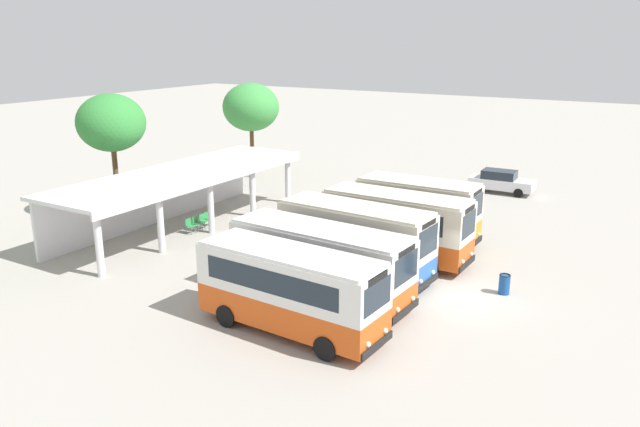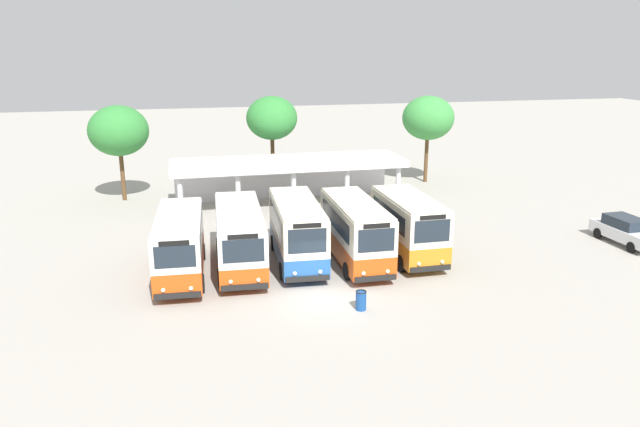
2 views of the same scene
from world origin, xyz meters
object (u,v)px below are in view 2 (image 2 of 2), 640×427
city_bus_fourth_amber (356,230)px  waiting_chair_middle_seat (297,201)px  waiting_chair_fourth_seat (304,200)px  litter_bin_apron (361,300)px  waiting_chair_second_from_end (289,201)px  city_bus_fifth_blue (408,225)px  city_bus_nearest_orange (180,243)px  city_bus_second_in_row (240,235)px  waiting_chair_end_by_column (281,202)px  parked_car_flank (626,231)px  city_bus_middle_cream (297,230)px

city_bus_fourth_amber → waiting_chair_middle_seat: (-0.93, 11.86, -1.37)m
waiting_chair_fourth_seat → litter_bin_apron: (-1.11, -17.85, -0.07)m
waiting_chair_second_from_end → waiting_chair_fourth_seat: same height
city_bus_fifth_blue → waiting_chair_second_from_end: bearing=111.4°
city_bus_nearest_orange → city_bus_second_in_row: bearing=10.0°
waiting_chair_end_by_column → waiting_chair_second_from_end: (0.57, -0.00, 0.00)m
waiting_chair_end_by_column → waiting_chair_middle_seat: size_ratio=1.00×
city_bus_fourth_amber → litter_bin_apron: 6.20m
city_bus_second_in_row → waiting_chair_fourth_seat: city_bus_second_in_row is taller
city_bus_fifth_blue → city_bus_nearest_orange: bearing=179.9°
parked_car_flank → waiting_chair_end_by_column: bearing=146.2°
city_bus_middle_cream → waiting_chair_second_from_end: bearing=81.9°
city_bus_second_in_row → city_bus_fourth_amber: (6.19, -0.71, 0.09)m
waiting_chair_middle_seat → city_bus_fourth_amber: bearing=-85.5°
city_bus_fourth_amber → waiting_chair_end_by_column: bearing=99.9°
city_bus_fourth_amber → city_bus_second_in_row: bearing=173.5°
city_bus_nearest_orange → waiting_chair_second_from_end: (7.79, 11.71, -1.28)m
waiting_chair_end_by_column → waiting_chair_second_from_end: 0.57m
parked_car_flank → waiting_chair_fourth_seat: bearing=143.3°
waiting_chair_fourth_seat → litter_bin_apron: bearing=-93.6°
waiting_chair_second_from_end → waiting_chair_fourth_seat: (1.14, 0.13, 0.00)m
city_bus_fourth_amber → city_bus_fifth_blue: size_ratio=1.15×
city_bus_second_in_row → litter_bin_apron: (4.72, -6.55, -1.35)m
parked_car_flank → city_bus_second_in_row: bearing=176.5°
city_bus_nearest_orange → city_bus_middle_cream: 6.21m
city_bus_second_in_row → parked_car_flank: 22.93m
waiting_chair_end_by_column → city_bus_fifth_blue: bearing=-66.2°
city_bus_second_in_row → waiting_chair_middle_seat: (5.26, 11.15, -1.28)m
waiting_chair_fourth_seat → litter_bin_apron: size_ratio=0.96×
city_bus_middle_cream → parked_car_flank: (19.78, -1.37, -1.08)m
city_bus_middle_cream → waiting_chair_end_by_column: (1.03, 11.19, -1.38)m
city_bus_nearest_orange → city_bus_fifth_blue: 12.38m
litter_bin_apron → waiting_chair_end_by_column: bearing=91.9°
city_bus_fourth_amber → waiting_chair_second_from_end: city_bus_fourth_amber is taller
city_bus_fifth_blue → waiting_chair_end_by_column: (-5.16, 11.74, -1.39)m
waiting_chair_end_by_column → waiting_chair_middle_seat: bearing=-0.7°
city_bus_fourth_amber → parked_car_flank: size_ratio=1.67×
parked_car_flank → city_bus_nearest_orange: bearing=178.1°
city_bus_middle_cream → city_bus_fourth_amber: size_ratio=1.00×
waiting_chair_end_by_column → litter_bin_apron: (0.60, -17.72, -0.07)m
city_bus_second_in_row → waiting_chair_end_by_column: (4.12, 11.16, -1.28)m
city_bus_middle_cream → waiting_chair_fourth_seat: (2.74, 11.32, -1.38)m
city_bus_nearest_orange → parked_car_flank: 26.00m
city_bus_second_in_row → waiting_chair_end_by_column: bearing=69.7°
city_bus_second_in_row → waiting_chair_end_by_column: 11.97m
city_bus_nearest_orange → litter_bin_apron: (7.82, -6.01, -1.35)m
waiting_chair_second_from_end → waiting_chair_middle_seat: bearing=-1.1°
city_bus_nearest_orange → waiting_chair_fourth_seat: bearing=53.0°
waiting_chair_middle_seat → litter_bin_apron: size_ratio=0.96×
city_bus_fourth_amber → waiting_chair_end_by_column: city_bus_fourth_amber is taller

